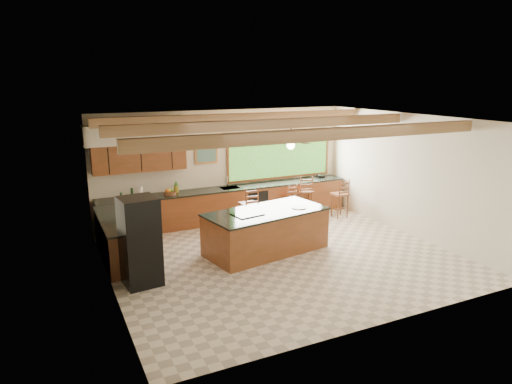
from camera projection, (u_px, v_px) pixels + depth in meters
name	position (u px, v px, depth m)	size (l,w,h in m)	color
ground	(280.00, 256.00, 10.09)	(7.20, 7.20, 0.00)	beige
room_shell	(261.00, 153.00, 10.06)	(7.27, 6.54, 3.02)	beige
counter_run	(207.00, 211.00, 11.85)	(7.12, 3.10, 1.24)	brown
island	(266.00, 231.00, 10.26)	(2.91, 1.74, 0.97)	brown
refrigerator	(140.00, 242.00, 8.52)	(0.73, 0.71, 1.70)	black
bar_stool_a	(250.00, 205.00, 11.56)	(0.43, 0.43, 1.18)	brown
bar_stool_b	(291.00, 198.00, 12.73)	(0.35, 0.35, 0.96)	brown
bar_stool_c	(341.00, 195.00, 12.71)	(0.40, 0.40, 1.11)	brown
bar_stool_d	(306.00, 192.00, 12.89)	(0.54, 0.54, 1.17)	brown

